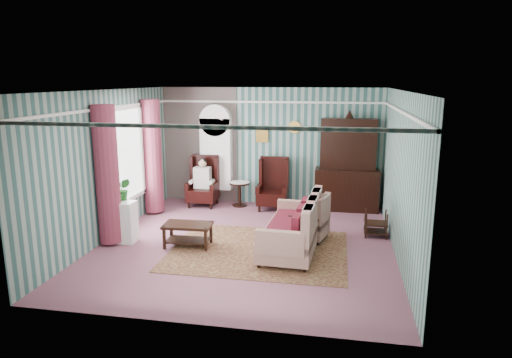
% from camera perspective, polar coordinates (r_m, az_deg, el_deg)
% --- Properties ---
extents(floor, '(6.00, 6.00, 0.00)m').
position_cam_1_polar(floor, '(8.85, -1.23, -8.10)').
color(floor, '#955668').
rests_on(floor, ground).
extents(room_shell, '(5.53, 6.02, 2.91)m').
position_cam_1_polar(room_shell, '(8.67, -5.07, 5.12)').
color(room_shell, '#35615B').
rests_on(room_shell, ground).
extents(bookcase, '(0.80, 0.28, 2.24)m').
position_cam_1_polar(bookcase, '(11.54, -4.99, 2.48)').
color(bookcase, silver).
rests_on(bookcase, floor).
extents(dresser_hutch, '(1.50, 0.56, 2.36)m').
position_cam_1_polar(dresser_hutch, '(11.01, 11.39, 2.12)').
color(dresser_hutch, black).
rests_on(dresser_hutch, floor).
extents(wingback_left, '(0.76, 0.80, 1.25)m').
position_cam_1_polar(wingback_left, '(11.34, -6.68, -0.29)').
color(wingback_left, black).
rests_on(wingback_left, floor).
extents(wingback_right, '(0.76, 0.80, 1.25)m').
position_cam_1_polar(wingback_right, '(10.96, 2.10, -0.65)').
color(wingback_right, black).
rests_on(wingback_right, floor).
extents(seated_woman, '(0.44, 0.40, 1.18)m').
position_cam_1_polar(seated_woman, '(11.35, -6.68, -0.46)').
color(seated_woman, beige).
rests_on(seated_woman, floor).
extents(round_side_table, '(0.50, 0.50, 0.60)m').
position_cam_1_polar(round_side_table, '(11.33, -2.06, -1.91)').
color(round_side_table, black).
rests_on(round_side_table, floor).
extents(nest_table, '(0.45, 0.38, 0.54)m').
position_cam_1_polar(nest_table, '(9.48, 14.75, -5.38)').
color(nest_table, black).
rests_on(nest_table, floor).
extents(plant_stand, '(0.55, 0.35, 0.80)m').
position_cam_1_polar(plant_stand, '(9.22, -16.46, -5.14)').
color(plant_stand, white).
rests_on(plant_stand, floor).
extents(rug, '(3.20, 2.60, 0.01)m').
position_cam_1_polar(rug, '(8.52, 0.36, -8.89)').
color(rug, '#4F1D1A').
rests_on(rug, floor).
extents(sofa, '(1.05, 2.13, 1.06)m').
position_cam_1_polar(sofa, '(8.38, 4.38, -5.50)').
color(sofa, beige).
rests_on(sofa, floor).
extents(floral_armchair, '(0.98, 0.93, 0.98)m').
position_cam_1_polar(floral_armchair, '(9.01, 6.63, -4.52)').
color(floral_armchair, beige).
rests_on(floral_armchair, floor).
extents(coffee_table, '(0.92, 0.57, 0.44)m').
position_cam_1_polar(coffee_table, '(8.75, -8.49, -6.94)').
color(coffee_table, black).
rests_on(coffee_table, floor).
extents(potted_plant_a, '(0.36, 0.32, 0.38)m').
position_cam_1_polar(potted_plant_a, '(9.02, -17.56, -1.72)').
color(potted_plant_a, '#164819').
rests_on(potted_plant_a, plant_stand).
extents(potted_plant_b, '(0.29, 0.26, 0.43)m').
position_cam_1_polar(potted_plant_b, '(9.16, -16.16, -1.24)').
color(potted_plant_b, '#1B581D').
rests_on(potted_plant_b, plant_stand).
extents(potted_plant_c, '(0.26, 0.26, 0.38)m').
position_cam_1_polar(potted_plant_c, '(9.12, -17.01, -1.50)').
color(potted_plant_c, '#214B17').
rests_on(potted_plant_c, plant_stand).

